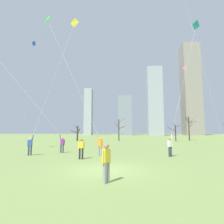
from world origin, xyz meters
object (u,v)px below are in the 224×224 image
(distant_kite_high_overhead_blue, at_px, (33,50))
(kite_flyer_midfield_right_yellow, at_px, (35,132))
(kite_flyer_midfield_center_purple, at_px, (51,129))
(distant_kite_drifting_left_pink, at_px, (186,78))
(bare_tree_rightmost, at_px, (189,127))
(kite_flyer_foreground_left_green, at_px, (85,109))
(bystander_strolling_midfield, at_px, (81,147))
(bystander_watching_nearby, at_px, (106,161))
(bare_tree_right_of_center, at_px, (175,132))
(bare_tree_left_of_center, at_px, (119,129))
(bare_tree_far_right_edge, at_px, (77,133))
(kite_flyer_foreground_right_teal, at_px, (176,116))

(distant_kite_high_overhead_blue, bearing_deg, kite_flyer_midfield_right_yellow, -60.89)
(kite_flyer_midfield_center_purple, bearing_deg, distant_kite_drifting_left_pink, 40.70)
(bare_tree_rightmost, bearing_deg, kite_flyer_foreground_left_green, -124.12)
(distant_kite_drifting_left_pink, relative_size, bare_tree_rightmost, 2.52)
(bystander_strolling_midfield, bearing_deg, distant_kite_drifting_left_pink, 53.86)
(bystander_watching_nearby, xyz_separation_m, bare_tree_right_of_center, (12.61, 35.27, 1.29))
(bystander_watching_nearby, xyz_separation_m, bare_tree_left_of_center, (-0.31, 36.09, 1.85))
(bare_tree_rightmost, distance_m, bare_tree_left_of_center, 17.57)
(distant_kite_high_overhead_blue, height_order, bare_tree_far_right_edge, distant_kite_high_overhead_blue)
(bare_tree_left_of_center, relative_size, bare_tree_far_right_edge, 1.48)
(distant_kite_drifting_left_pink, distance_m, bare_tree_right_of_center, 12.72)
(kite_flyer_foreground_left_green, height_order, distant_kite_high_overhead_blue, distant_kite_high_overhead_blue)
(bare_tree_right_of_center, bearing_deg, kite_flyer_midfield_right_yellow, -126.91)
(bystander_strolling_midfield, bearing_deg, kite_flyer_foreground_right_teal, 19.17)
(distant_kite_drifting_left_pink, distance_m, bare_tree_far_right_edge, 26.63)
(kite_flyer_foreground_right_teal, xyz_separation_m, bystander_watching_nearby, (-5.66, -9.46, -2.68))
(kite_flyer_midfield_center_purple, distance_m, distant_kite_drifting_left_pink, 28.18)
(bystander_strolling_midfield, bearing_deg, bystander_watching_nearby, -68.49)
(kite_flyer_foreground_right_teal, bearing_deg, bystander_watching_nearby, -120.88)
(kite_flyer_midfield_right_yellow, distance_m, bystander_strolling_midfield, 5.36)
(bare_tree_right_of_center, bearing_deg, distant_kite_drifting_left_pink, -86.22)
(kite_flyer_foreground_left_green, xyz_separation_m, bystander_watching_nearby, (2.95, -9.38, -3.41))
(bare_tree_right_of_center, bearing_deg, kite_flyer_midfield_center_purple, -128.62)
(kite_flyer_foreground_right_teal, xyz_separation_m, distant_kite_drifting_left_pink, (7.43, 18.61, 9.09))
(kite_flyer_midfield_right_yellow, bearing_deg, distant_kite_drifting_left_pink, 43.50)
(kite_flyer_midfield_right_yellow, distance_m, distant_kite_drifting_left_pink, 30.15)
(kite_flyer_foreground_left_green, distance_m, bystander_watching_nearby, 10.41)
(bystander_strolling_midfield, bearing_deg, kite_flyer_midfield_center_purple, 133.92)
(kite_flyer_foreground_right_teal, xyz_separation_m, distant_kite_high_overhead_blue, (-23.31, 17.57, 15.33))
(bare_tree_far_right_edge, bearing_deg, kite_flyer_foreground_right_teal, -58.39)
(kite_flyer_midfield_right_yellow, height_order, distant_kite_high_overhead_blue, distant_kite_high_overhead_blue)
(kite_flyer_foreground_right_teal, height_order, bare_tree_left_of_center, kite_flyer_foreground_right_teal)
(bystander_strolling_midfield, relative_size, distant_kite_drifting_left_pink, 0.11)
(kite_flyer_midfield_right_yellow, bearing_deg, bare_tree_right_of_center, 53.09)
(bystander_watching_nearby, distance_m, bare_tree_rightmost, 42.51)
(kite_flyer_foreground_left_green, relative_size, kite_flyer_foreground_right_teal, 1.01)
(kite_flyer_foreground_right_teal, height_order, kite_flyer_midfield_right_yellow, kite_flyer_foreground_right_teal)
(distant_kite_high_overhead_blue, height_order, bare_tree_rightmost, distant_kite_high_overhead_blue)
(bare_tree_right_of_center, distance_m, bare_tree_far_right_edge, 22.81)
(kite_flyer_foreground_left_green, bearing_deg, bare_tree_far_right_edge, 105.66)
(kite_flyer_midfield_right_yellow, bearing_deg, bare_tree_left_of_center, 75.52)
(bare_tree_rightmost, bearing_deg, kite_flyer_foreground_right_teal, -111.14)
(bystander_strolling_midfield, bearing_deg, bare_tree_left_of_center, 85.57)
(kite_flyer_foreground_left_green, relative_size, bare_tree_right_of_center, 3.89)
(kite_flyer_midfield_right_yellow, relative_size, distant_kite_high_overhead_blue, 0.63)
(kite_flyer_midfield_center_purple, xyz_separation_m, bare_tree_rightmost, (23.84, 27.92, 0.92))
(bystander_strolling_midfield, height_order, distant_kite_drifting_left_pink, distant_kite_drifting_left_pink)
(kite_flyer_midfield_center_purple, height_order, bare_tree_rightmost, kite_flyer_midfield_center_purple)
(kite_flyer_midfield_right_yellow, xyz_separation_m, distant_kite_high_overhead_blue, (-10.25, 18.41, 16.77))
(bystander_watching_nearby, height_order, bystander_strolling_midfield, same)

